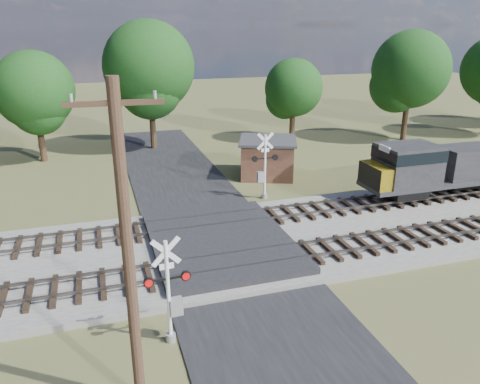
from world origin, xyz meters
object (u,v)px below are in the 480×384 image
object	(u,v)px
crossing_signal_far	(263,172)
equipment_shed	(268,157)
utility_pole	(128,250)
crossing_signal_near	(171,300)

from	to	relation	value
crossing_signal_far	equipment_shed	distance (m)	5.13
crossing_signal_far	utility_pole	distance (m)	18.96
crossing_signal_near	utility_pole	size ratio (longest dim) A/B	0.43
crossing_signal_near	utility_pole	bearing A→B (deg)	-122.16
crossing_signal_far	crossing_signal_near	bearing A→B (deg)	57.93
crossing_signal_near	equipment_shed	bearing A→B (deg)	56.37
crossing_signal_far	utility_pole	size ratio (longest dim) A/B	0.46
equipment_shed	crossing_signal_near	bearing A→B (deg)	-98.59
crossing_signal_near	crossing_signal_far	distance (m)	15.62
utility_pole	crossing_signal_far	bearing A→B (deg)	60.89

